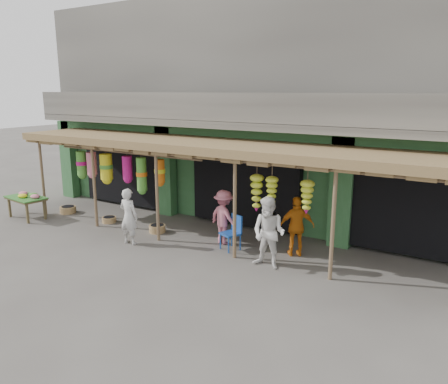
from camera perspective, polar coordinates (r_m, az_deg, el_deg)
The scene contains 12 objects.
ground at distance 11.93m, azimuth -2.32°, elevation -7.30°, with size 80.00×80.00×0.00m, color #514C47.
building at distance 15.47m, azimuth 7.83°, elevation 10.10°, with size 16.40×6.80×7.00m.
awning at distance 12.04m, azimuth -0.98°, elevation 5.56°, with size 14.00×2.70×2.79m.
flower_table at distance 15.83m, azimuth -24.36°, elevation -0.73°, with size 1.51×0.99×0.85m.
blue_chair at distance 11.68m, azimuth 1.17°, elevation -5.03°, with size 0.59×0.59×0.93m.
basket_left at distance 16.11m, azimuth -19.70°, elevation -2.19°, with size 0.54×0.54×0.23m, color olive.
basket_mid at distance 14.59m, azimuth -14.77°, elevation -3.51°, with size 0.46×0.46×0.18m, color olive.
basket_right at distance 13.29m, azimuth -8.71°, elevation -4.75°, with size 0.49×0.49×0.22m, color #9A6C48.
person_front at distance 12.27m, azimuth -12.34°, elevation -3.13°, with size 0.57×0.38×1.58m, color beige.
person_right at distance 10.45m, azimuth 5.87°, elevation -5.33°, with size 0.84×0.66×1.73m, color white.
person_vendor at distance 11.30m, azimuth 9.48°, elevation -4.46°, with size 0.91×0.38×1.56m, color orange.
person_shopper at distance 12.03m, azimuth -0.00°, elevation -3.30°, with size 0.98×0.56×1.52m, color #C7697B.
Camera 1 is at (6.26, -9.25, 4.18)m, focal length 35.00 mm.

